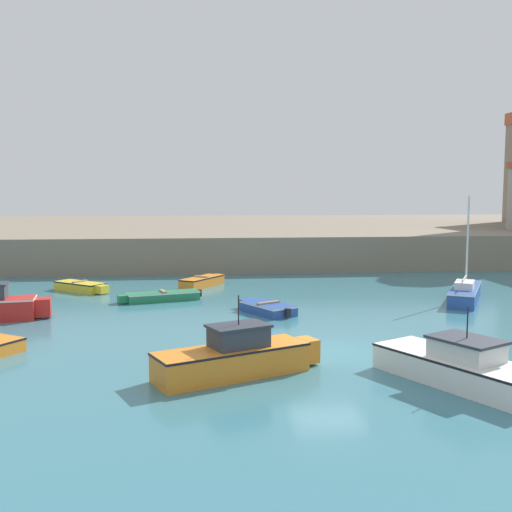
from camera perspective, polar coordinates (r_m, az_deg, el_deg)
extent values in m
plane|color=teal|center=(21.43, 6.86, -8.93)|extent=(200.00, 200.00, 0.00)
cube|color=gray|center=(60.45, -1.29, 1.99)|extent=(120.00, 40.00, 2.49)
cube|color=orange|center=(35.48, -5.21, -2.47)|extent=(2.67, 3.19, 0.56)
cube|color=orange|center=(36.97, -3.62, -2.11)|extent=(0.76, 0.74, 0.48)
cube|color=black|center=(35.44, -5.21, -2.09)|extent=(2.70, 3.22, 0.07)
cube|color=#997F5B|center=(35.43, -5.21, -1.96)|extent=(0.86, 0.69, 0.08)
cube|color=white|center=(18.62, 18.69, -10.28)|extent=(3.98, 5.35, 0.79)
cube|color=black|center=(18.53, 18.73, -9.23)|extent=(4.02, 5.40, 0.07)
cube|color=silver|center=(18.30, 19.40, -8.44)|extent=(2.02, 2.21, 0.54)
cube|color=#2D333D|center=(18.23, 19.44, -7.50)|extent=(2.17, 2.38, 0.08)
cylinder|color=black|center=(18.12, 19.49, -6.00)|extent=(0.04, 0.04, 0.90)
cube|color=#237A4C|center=(31.16, -8.84, -3.81)|extent=(3.78, 2.03, 0.45)
cube|color=#237A4C|center=(30.78, -12.58, -4.01)|extent=(0.62, 0.69, 0.39)
cube|color=white|center=(31.13, -8.84, -3.47)|extent=(3.82, 2.05, 0.07)
cube|color=#997F5B|center=(31.12, -8.85, -3.33)|extent=(0.44, 0.92, 0.08)
cube|color=black|center=(31.64, -5.41, -3.52)|extent=(0.25, 0.25, 0.36)
cube|color=#284C9E|center=(32.42, 19.28, -3.44)|extent=(3.66, 5.21, 0.74)
cube|color=#284C9E|center=(35.30, 19.65, -2.70)|extent=(0.87, 0.82, 0.63)
cube|color=white|center=(32.37, 19.30, -2.86)|extent=(3.70, 5.26, 0.07)
cylinder|color=silver|center=(32.50, 19.50, 1.33)|extent=(0.10, 0.10, 4.60)
cylinder|color=silver|center=(31.64, 19.24, -1.97)|extent=(1.23, 2.11, 0.08)
cube|color=silver|center=(31.82, 19.24, -2.60)|extent=(1.53, 1.80, 0.36)
cube|color=red|center=(28.26, -19.61, -4.61)|extent=(0.78, 0.90, 0.80)
cube|color=orange|center=(18.35, -2.32, -10.04)|extent=(4.90, 3.25, 0.89)
cube|color=orange|center=(19.69, 4.71, -8.93)|extent=(0.91, 0.98, 0.75)
cube|color=black|center=(18.24, -2.33, -8.82)|extent=(4.95, 3.28, 0.07)
cube|color=#333842|center=(18.26, -1.67, -7.71)|extent=(1.95, 1.66, 0.60)
cube|color=#2D333D|center=(18.18, -1.67, -6.67)|extent=(2.11, 1.78, 0.08)
cylinder|color=black|center=(18.08, -1.67, -5.15)|extent=(0.04, 0.04, 0.90)
cube|color=yellow|center=(35.18, -16.43, -2.81)|extent=(3.10, 2.80, 0.51)
cube|color=yellow|center=(33.85, -14.46, -3.10)|extent=(0.79, 0.81, 0.44)
cube|color=black|center=(35.15, -16.44, -2.46)|extent=(3.13, 2.83, 0.07)
cube|color=#997F5B|center=(35.13, -16.45, -2.33)|extent=(0.76, 0.88, 0.08)
cube|color=black|center=(36.43, -18.13, -2.49)|extent=(0.28, 0.28, 0.36)
cube|color=#284C9E|center=(27.58, 1.17, -5.02)|extent=(2.51, 2.98, 0.46)
cube|color=#284C9E|center=(28.89, -0.76, -4.51)|extent=(0.97, 0.92, 0.39)
cube|color=white|center=(27.55, 1.18, -4.63)|extent=(2.54, 3.01, 0.07)
cube|color=#997F5B|center=(27.53, 1.18, -4.47)|extent=(1.12, 0.76, 0.08)
cube|color=black|center=(26.46, 3.04, -5.39)|extent=(0.27, 0.27, 0.36)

